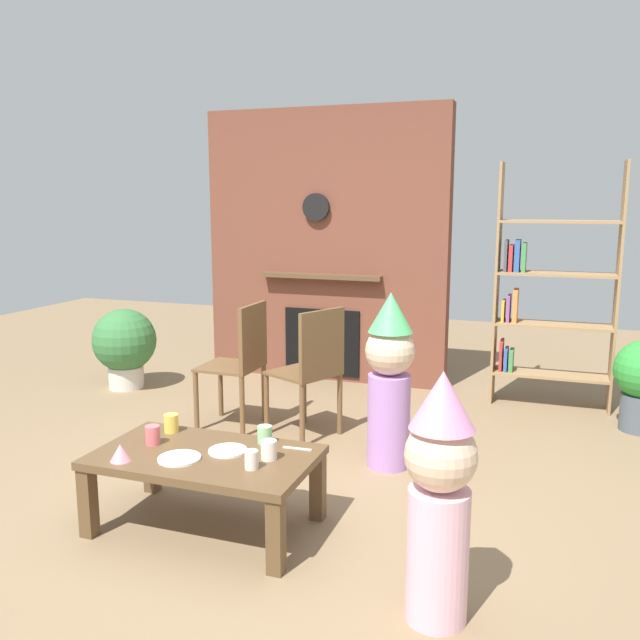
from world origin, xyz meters
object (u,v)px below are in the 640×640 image
at_px(paper_plate_rear, 228,451).
at_px(dining_chair_middle, 312,365).
at_px(child_with_cone_hat, 440,492).
at_px(dining_chair_left, 242,358).
at_px(bookshelf, 545,294).
at_px(paper_cup_near_left, 251,460).
at_px(paper_plate_front, 179,458).
at_px(paper_cup_far_right, 153,435).
at_px(birthday_cake_slice, 120,452).
at_px(coffee_table, 205,465).
at_px(paper_cup_center, 171,423).
at_px(paper_cup_far_left, 265,434).
at_px(child_in_pink, 390,376).
at_px(potted_plant_short, 125,344).
at_px(paper_cup_near_right, 269,450).

height_order(paper_plate_rear, dining_chair_middle, dining_chair_middle).
height_order(child_with_cone_hat, dining_chair_left, child_with_cone_hat).
distance_m(bookshelf, dining_chair_left, 2.41).
distance_m(paper_cup_near_left, paper_plate_front, 0.38).
height_order(paper_cup_far_right, birthday_cake_slice, paper_cup_far_right).
height_order(coffee_table, paper_cup_near_left, paper_cup_near_left).
relative_size(paper_cup_center, dining_chair_left, 0.11).
bearing_deg(paper_plate_rear, dining_chair_left, 113.46).
distance_m(bookshelf, paper_cup_far_right, 3.27).
bearing_deg(dining_chair_left, bookshelf, -146.78).
bearing_deg(paper_cup_far_left, paper_cup_far_right, -158.65).
bearing_deg(birthday_cake_slice, dining_chair_left, 95.56).
bearing_deg(coffee_table, child_in_pink, 57.98).
bearing_deg(bookshelf, paper_cup_far_left, -117.46).
xyz_separation_m(bookshelf, child_with_cone_hat, (-0.30, -3.05, -0.36)).
distance_m(paper_cup_center, child_in_pink, 1.31).
bearing_deg(dining_chair_middle, paper_plate_rear, 117.20).
xyz_separation_m(paper_cup_far_right, child_with_cone_hat, (1.52, -0.38, 0.09)).
distance_m(coffee_table, paper_cup_far_left, 0.33).
relative_size(paper_cup_near_left, child_in_pink, 0.08).
xyz_separation_m(paper_cup_far_left, paper_cup_far_right, (-0.53, -0.21, 0.00)).
bearing_deg(paper_cup_far_left, paper_cup_near_left, -76.33).
distance_m(paper_plate_rear, child_in_pink, 1.17).
height_order(paper_plate_front, potted_plant_short, potted_plant_short).
distance_m(paper_cup_far_left, child_in_pink, 0.96).
relative_size(paper_plate_rear, dining_chair_middle, 0.21).
bearing_deg(paper_cup_far_right, potted_plant_short, 128.88).
xyz_separation_m(paper_cup_near_right, paper_cup_far_left, (-0.11, 0.19, -0.00)).
relative_size(child_with_cone_hat, dining_chair_left, 1.11).
height_order(paper_cup_far_left, paper_plate_front, paper_cup_far_left).
xyz_separation_m(paper_cup_near_right, dining_chair_middle, (-0.27, 1.34, 0.08)).
bearing_deg(paper_cup_center, child_with_cone_hat, -20.37).
relative_size(paper_plate_front, potted_plant_short, 0.30).
height_order(paper_cup_near_right, paper_cup_far_right, paper_cup_far_right).
bearing_deg(paper_cup_center, potted_plant_short, 131.57).
bearing_deg(paper_cup_far_left, paper_cup_near_right, -60.56).
bearing_deg(paper_cup_near_left, paper_cup_far_left, 103.67).
distance_m(bookshelf, birthday_cake_slice, 3.48).
height_order(paper_cup_center, paper_cup_far_left, paper_cup_center).
bearing_deg(paper_plate_rear, paper_cup_center, 159.43).
bearing_deg(paper_plate_rear, dining_chair_middle, 91.78).
bearing_deg(paper_cup_near_left, coffee_table, 162.47).
height_order(paper_cup_near_left, paper_plate_front, paper_cup_near_left).
bearing_deg(paper_cup_near_right, paper_cup_far_right, -178.61).
relative_size(paper_cup_near_right, child_in_pink, 0.09).
distance_m(paper_cup_near_left, dining_chair_left, 1.70).
distance_m(child_with_cone_hat, dining_chair_left, 2.45).
height_order(paper_cup_near_left, child_with_cone_hat, child_with_cone_hat).
bearing_deg(paper_cup_center, paper_plate_front, -52.86).
xyz_separation_m(paper_cup_far_right, child_in_pink, (0.98, 1.04, 0.13)).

